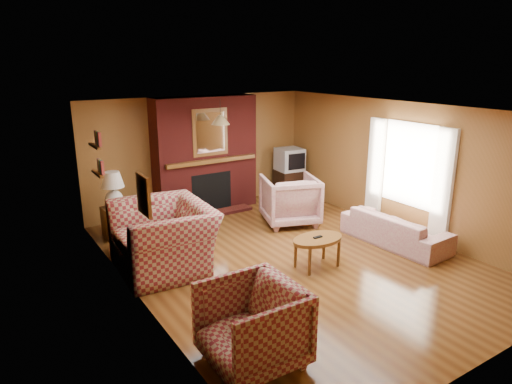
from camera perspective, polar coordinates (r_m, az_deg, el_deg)
floor at (r=7.52m, az=4.35°, el=-8.24°), size 6.50×6.50×0.00m
ceiling at (r=6.88m, az=4.78°, el=10.26°), size 6.50×6.50×0.00m
wall_back at (r=9.82m, az=-7.02°, el=4.91°), size 6.50×0.00×6.50m
wall_front at (r=5.08m, az=27.51°, el=-7.83°), size 6.50×0.00×6.50m
wall_left at (r=6.00m, az=-14.88°, el=-2.92°), size 0.00×6.50×6.50m
wall_right at (r=8.81m, az=17.64°, el=2.95°), size 0.00×6.50×6.50m
fireplace at (r=9.59m, az=-6.32°, el=4.55°), size 2.20×0.82×2.40m
window_right at (r=8.67m, az=18.40°, el=2.17°), size 0.10×1.85×2.00m
bookshelf at (r=7.67m, az=-19.22°, el=4.47°), size 0.09×0.55×0.71m
botanical_print at (r=5.63m, az=-13.84°, el=-0.36°), size 0.05×0.40×0.50m
pendant_light at (r=8.85m, az=-4.47°, el=8.99°), size 0.36×0.36×0.48m
plaid_loveseat at (r=7.12m, az=-11.49°, el=-5.57°), size 1.45×1.63×1.01m
plaid_armchair at (r=4.95m, az=-0.53°, el=-16.35°), size 1.00×0.97×0.90m
floral_sofa at (r=8.32m, az=17.01°, el=-4.40°), size 0.84×1.94×0.56m
floral_armchair at (r=8.92m, az=4.25°, el=-0.99°), size 1.30×1.32×0.95m
coffee_table at (r=7.11m, az=7.70°, el=-6.15°), size 0.86×0.53×0.51m
side_table at (r=8.63m, az=-17.08°, el=-3.64°), size 0.44×0.44×0.57m
table_lamp at (r=8.43m, az=-17.44°, el=0.51°), size 0.40×0.40×0.66m
tv_stand at (r=10.69m, az=4.14°, el=1.07°), size 0.62×0.57×0.64m
crt_tv at (r=10.55m, az=4.22°, el=4.09°), size 0.61×0.60×0.51m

